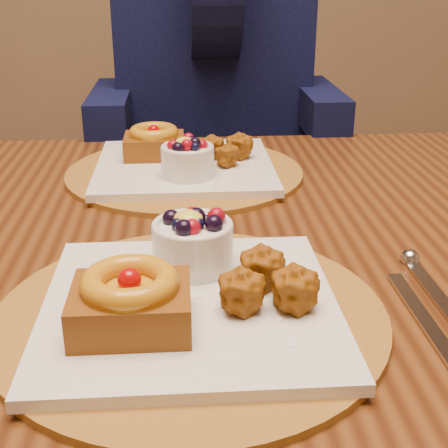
{
  "coord_description": "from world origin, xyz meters",
  "views": [
    {
      "loc": [
        0.01,
        -0.68,
        1.08
      ],
      "look_at": [
        0.05,
        -0.1,
        0.83
      ],
      "focal_mm": 50.0,
      "sensor_mm": 36.0,
      "label": 1
    }
  ],
  "objects_px": {
    "place_setting_near": "(187,295)",
    "place_setting_far": "(183,163)",
    "dining_table": "(188,281)",
    "chair_far": "(219,230)",
    "diner": "(213,40)"
  },
  "relations": [
    {
      "from": "dining_table",
      "to": "place_setting_near",
      "type": "height_order",
      "value": "place_setting_near"
    },
    {
      "from": "diner",
      "to": "chair_far",
      "type": "bearing_deg",
      "value": -72.23
    },
    {
      "from": "dining_table",
      "to": "chair_far",
      "type": "xyz_separation_m",
      "value": [
        0.08,
        0.65,
        -0.21
      ]
    },
    {
      "from": "place_setting_near",
      "to": "diner",
      "type": "bearing_deg",
      "value": 85.34
    },
    {
      "from": "place_setting_near",
      "to": "place_setting_far",
      "type": "xyz_separation_m",
      "value": [
        0.0,
        0.43,
        -0.0
      ]
    },
    {
      "from": "dining_table",
      "to": "diner",
      "type": "xyz_separation_m",
      "value": [
        0.07,
        0.69,
        0.23
      ]
    },
    {
      "from": "place_setting_near",
      "to": "chair_far",
      "type": "height_order",
      "value": "same"
    },
    {
      "from": "dining_table",
      "to": "place_setting_far",
      "type": "distance_m",
      "value": 0.24
    },
    {
      "from": "place_setting_near",
      "to": "place_setting_far",
      "type": "distance_m",
      "value": 0.43
    },
    {
      "from": "dining_table",
      "to": "diner",
      "type": "height_order",
      "value": "diner"
    },
    {
      "from": "chair_far",
      "to": "dining_table",
      "type": "bearing_deg",
      "value": -97.67
    },
    {
      "from": "place_setting_near",
      "to": "chair_far",
      "type": "xyz_separation_m",
      "value": [
        0.08,
        0.87,
        -0.31
      ]
    },
    {
      "from": "place_setting_near",
      "to": "chair_far",
      "type": "distance_m",
      "value": 0.93
    },
    {
      "from": "dining_table",
      "to": "place_setting_near",
      "type": "xyz_separation_m",
      "value": [
        -0.0,
        -0.22,
        0.1
      ]
    },
    {
      "from": "dining_table",
      "to": "chair_far",
      "type": "relative_size",
      "value": 1.91
    }
  ]
}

